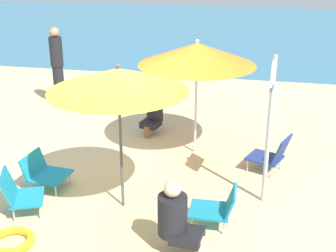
{
  "coord_description": "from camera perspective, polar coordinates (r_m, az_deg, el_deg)",
  "views": [
    {
      "loc": [
        2.2,
        -5.9,
        3.4
      ],
      "look_at": [
        0.77,
        0.78,
        0.7
      ],
      "focal_mm": 48.94,
      "sensor_mm": 36.0,
      "label": 1
    }
  ],
  "objects": [
    {
      "name": "beach_chair_c",
      "position": [
        7.1,
        -15.23,
        -5.47
      ],
      "size": [
        0.64,
        0.59,
        0.52
      ],
      "rotation": [
        0.0,
        0.0,
        -0.09
      ],
      "color": "teal",
      "rests_on": "ground_plane"
    },
    {
      "name": "umbrella_orange",
      "position": [
        7.57,
        3.63,
        8.95
      ],
      "size": [
        1.95,
        1.95,
        2.0
      ],
      "color": "silver",
      "rests_on": "ground_plane"
    },
    {
      "name": "beach_chair_d",
      "position": [
        6.52,
        -18.13,
        -7.88
      ],
      "size": [
        0.67,
        0.68,
        0.62
      ],
      "rotation": [
        0.0,
        0.0,
        0.4
      ],
      "color": "teal",
      "rests_on": "ground_plane"
    },
    {
      "name": "beach_chair_a",
      "position": [
        6.0,
        6.16,
        -10.01
      ],
      "size": [
        0.6,
        0.49,
        0.54
      ],
      "rotation": [
        0.0,
        0.0,
        3.18
      ],
      "color": "teal",
      "rests_on": "ground_plane"
    },
    {
      "name": "sea_water",
      "position": [
        20.63,
        5.89,
        11.97
      ],
      "size": [
        40.0,
        16.0,
        0.01
      ],
      "primitive_type": "cube",
      "color": "teal",
      "rests_on": "ground_plane"
    },
    {
      "name": "swim_ring",
      "position": [
        6.05,
        -18.92,
        -13.42
      ],
      "size": [
        0.55,
        0.55,
        0.1
      ],
      "primitive_type": "torus",
      "color": "yellow",
      "rests_on": "ground_plane"
    },
    {
      "name": "beach_chair_b",
      "position": [
        7.46,
        12.84,
        -3.44
      ],
      "size": [
        0.74,
        0.66,
        0.65
      ],
      "rotation": [
        0.0,
        0.0,
        2.76
      ],
      "color": "navy",
      "rests_on": "ground_plane"
    },
    {
      "name": "person_a",
      "position": [
        8.8,
        -1.78,
        1.99
      ],
      "size": [
        0.39,
        0.55,
        0.94
      ],
      "rotation": [
        0.0,
        0.0,
        4.5
      ],
      "color": "black",
      "rests_on": "ground_plane"
    },
    {
      "name": "umbrella_yellow",
      "position": [
        5.82,
        -6.23,
        5.75
      ],
      "size": [
        1.81,
        1.81,
        2.04
      ],
      "color": "#4C4C51",
      "rests_on": "ground_plane"
    },
    {
      "name": "warning_sign",
      "position": [
        6.2,
        12.66,
        2.03
      ],
      "size": [
        0.08,
        0.49,
        2.12
      ],
      "rotation": [
        0.0,
        0.0,
        -0.11
      ],
      "color": "#ADADB2",
      "rests_on": "ground_plane"
    },
    {
      "name": "ground_plane",
      "position": [
        7.16,
        -7.43,
        -7.01
      ],
      "size": [
        40.0,
        40.0,
        0.0
      ],
      "primitive_type": "plane",
      "color": "#D3BC8C"
    },
    {
      "name": "person_b",
      "position": [
        10.52,
        -13.61,
        7.26
      ],
      "size": [
        0.28,
        0.28,
        1.77
      ],
      "rotation": [
        0.0,
        0.0,
        1.92
      ],
      "color": "black",
      "rests_on": "ground_plane"
    },
    {
      "name": "person_c",
      "position": [
        5.41,
        1.02,
        -11.32
      ],
      "size": [
        0.57,
        0.38,
        0.94
      ],
      "rotation": [
        0.0,
        0.0,
        6.18
      ],
      "color": "black",
      "rests_on": "ground_plane"
    }
  ]
}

